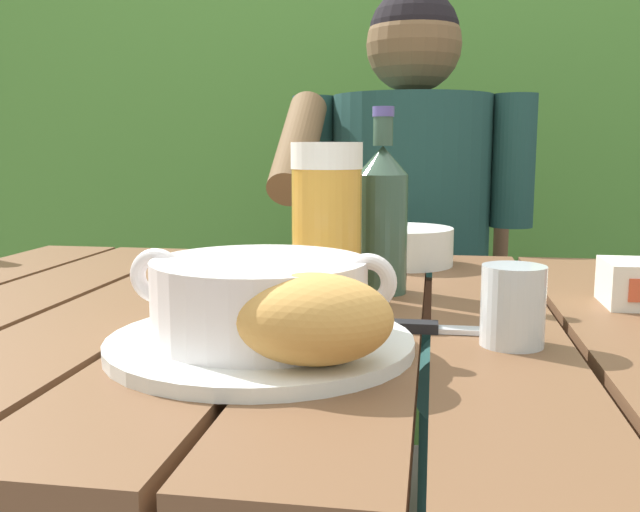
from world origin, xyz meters
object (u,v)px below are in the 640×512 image
bread_roll (313,319)px  soup_bowl (260,296)px  table_knife (435,328)px  serving_plate (261,343)px  diner_bowl (401,246)px  beer_glass (327,223)px  water_glass_small (513,306)px  person_eating (408,245)px  beer_bottle (382,217)px  chair_near_diner (410,338)px

bread_roll → soup_bowl: bearing=130.6°
table_knife → bread_roll: bearing=-121.5°
serving_plate → table_knife: size_ratio=1.76×
soup_bowl → diner_bowl: size_ratio=1.53×
beer_glass → water_glass_small: (0.19, -0.16, -0.06)m
person_eating → soup_bowl: 0.84m
beer_bottle → table_knife: size_ratio=1.46×
person_eating → soup_bowl: size_ratio=5.14×
person_eating → bread_roll: bearing=-92.5°
serving_plate → person_eating: bearing=83.2°
soup_bowl → person_eating: bearing=83.2°
beer_glass → beer_bottle: beer_bottle is taller
serving_plate → beer_bottle: beer_bottle is taller
person_eating → soup_bowl: bearing=-96.8°
person_eating → beer_glass: size_ratio=6.71×
diner_bowl → bread_roll: bearing=-94.4°
person_eating → serving_plate: size_ratio=4.53×
chair_near_diner → diner_bowl: (-0.00, -0.54, 0.29)m
beer_glass → diner_bowl: beer_glass is taller
soup_bowl → table_knife: (0.15, 0.08, -0.04)m
bread_roll → beer_bottle: 0.34m
chair_near_diner → table_knife: (0.05, -0.94, 0.27)m
chair_near_diner → soup_bowl: size_ratio=3.95×
beer_glass → water_glass_small: beer_glass is taller
bread_roll → beer_glass: bearing=96.5°
chair_near_diner → soup_bowl: bearing=-95.7°
table_knife → beer_glass: bearing=136.0°
table_knife → diner_bowl: diner_bowl is taller
beer_glass → soup_bowl: bearing=-97.7°
person_eating → diner_bowl: person_eating is taller
water_glass_small → diner_bowl: 0.45m
chair_near_diner → beer_glass: 0.90m
beer_bottle → serving_plate: bearing=-108.0°
beer_glass → chair_near_diner: bearing=84.9°
table_knife → chair_near_diner: bearing=93.2°
serving_plate → bread_roll: bearing=-49.4°
person_eating → serving_plate: (-0.10, -0.83, 0.02)m
chair_near_diner → beer_glass: bearing=-95.1°
water_glass_small → table_knife: 0.08m
bread_roll → beer_bottle: beer_bottle is taller
diner_bowl → person_eating: bearing=90.5°
diner_bowl → chair_near_diner: bearing=90.0°
person_eating → bread_roll: size_ratio=9.34×
chair_near_diner → person_eating: (-0.00, -0.19, 0.25)m
beer_bottle → diner_bowl: size_ratio=1.45×
soup_bowl → table_knife: bearing=28.9°
person_eating → serving_plate: 0.84m
person_eating → bread_roll: 0.90m
soup_bowl → beer_bottle: size_ratio=1.06×
serving_plate → beer_bottle: (0.09, 0.27, 0.09)m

